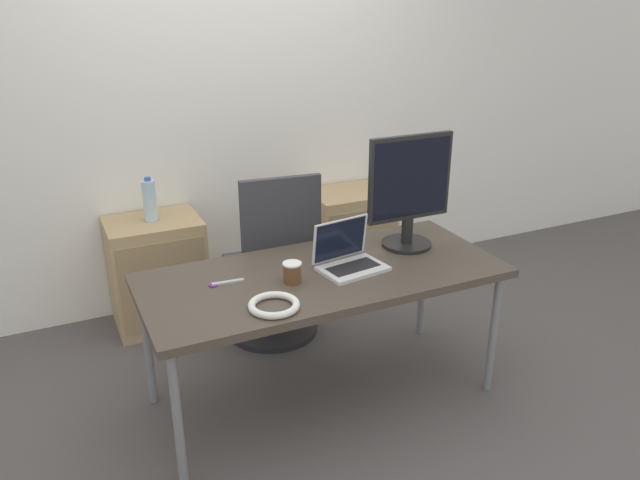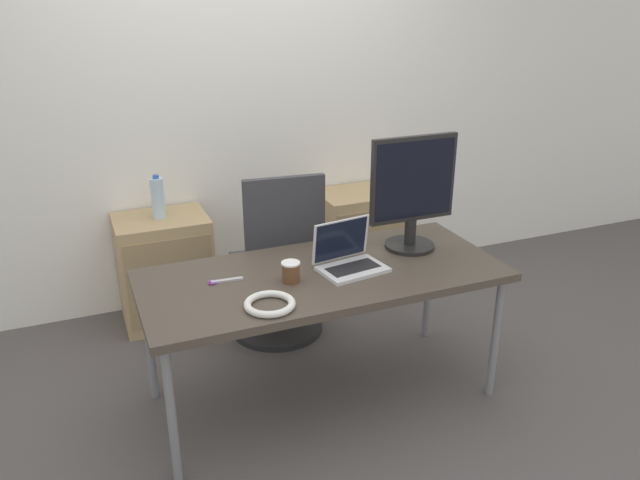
{
  "view_description": "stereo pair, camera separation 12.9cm",
  "coord_description": "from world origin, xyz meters",
  "px_view_note": "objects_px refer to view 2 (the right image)",
  "views": [
    {
      "loc": [
        -1.16,
        -2.44,
        1.96
      ],
      "look_at": [
        0.0,
        0.04,
        0.85
      ],
      "focal_mm": 35.0,
      "sensor_mm": 36.0,
      "label": 1
    },
    {
      "loc": [
        -1.04,
        -2.49,
        1.96
      ],
      "look_at": [
        0.0,
        0.04,
        0.85
      ],
      "focal_mm": 35.0,
      "sensor_mm": 36.0,
      "label": 2
    }
  ],
  "objects_px": {
    "water_bottle": "(158,198)",
    "coffee_cup_brown": "(291,272)",
    "laptop_center": "(349,259)",
    "coffee_cup_white": "(346,240)",
    "cabinet_left": "(165,269)",
    "monitor": "(413,193)",
    "cabinet_right": "(358,239)",
    "cable_coil": "(270,304)",
    "office_chair": "(279,277)"
  },
  "relations": [
    {
      "from": "office_chair",
      "to": "water_bottle",
      "type": "relative_size",
      "value": 3.96
    },
    {
      "from": "office_chair",
      "to": "laptop_center",
      "type": "relative_size",
      "value": 3.11
    },
    {
      "from": "office_chair",
      "to": "monitor",
      "type": "xyz_separation_m",
      "value": [
        0.54,
        -0.55,
        0.62
      ]
    },
    {
      "from": "cabinet_right",
      "to": "office_chair",
      "type": "bearing_deg",
      "value": -147.94
    },
    {
      "from": "cabinet_left",
      "to": "monitor",
      "type": "relative_size",
      "value": 1.16
    },
    {
      "from": "water_bottle",
      "to": "coffee_cup_brown",
      "type": "bearing_deg",
      "value": -70.46
    },
    {
      "from": "coffee_cup_white",
      "to": "coffee_cup_brown",
      "type": "relative_size",
      "value": 1.19
    },
    {
      "from": "monitor",
      "to": "coffee_cup_white",
      "type": "bearing_deg",
      "value": 165.76
    },
    {
      "from": "laptop_center",
      "to": "cable_coil",
      "type": "bearing_deg",
      "value": -153.92
    },
    {
      "from": "office_chair",
      "to": "cabinet_right",
      "type": "distance_m",
      "value": 0.87
    },
    {
      "from": "cabinet_left",
      "to": "monitor",
      "type": "height_order",
      "value": "monitor"
    },
    {
      "from": "cabinet_right",
      "to": "laptop_center",
      "type": "relative_size",
      "value": 2.02
    },
    {
      "from": "office_chair",
      "to": "cable_coil",
      "type": "distance_m",
      "value": 1.02
    },
    {
      "from": "laptop_center",
      "to": "coffee_cup_white",
      "type": "bearing_deg",
      "value": 68.36
    },
    {
      "from": "water_bottle",
      "to": "laptop_center",
      "type": "relative_size",
      "value": 0.78
    },
    {
      "from": "cabinet_left",
      "to": "coffee_cup_brown",
      "type": "distance_m",
      "value": 1.3
    },
    {
      "from": "monitor",
      "to": "coffee_cup_white",
      "type": "relative_size",
      "value": 5.13
    },
    {
      "from": "water_bottle",
      "to": "monitor",
      "type": "distance_m",
      "value": 1.53
    },
    {
      "from": "coffee_cup_brown",
      "to": "cable_coil",
      "type": "distance_m",
      "value": 0.27
    },
    {
      "from": "cabinet_left",
      "to": "cabinet_right",
      "type": "xyz_separation_m",
      "value": [
        1.33,
        0.0,
        0.0
      ]
    },
    {
      "from": "coffee_cup_white",
      "to": "coffee_cup_brown",
      "type": "height_order",
      "value": "coffee_cup_white"
    },
    {
      "from": "cabinet_left",
      "to": "coffee_cup_white",
      "type": "bearing_deg",
      "value": -49.43
    },
    {
      "from": "monitor",
      "to": "laptop_center",
      "type": "bearing_deg",
      "value": -163.93
    },
    {
      "from": "laptop_center",
      "to": "coffee_cup_brown",
      "type": "bearing_deg",
      "value": -174.21
    },
    {
      "from": "office_chair",
      "to": "coffee_cup_white",
      "type": "distance_m",
      "value": 0.64
    },
    {
      "from": "coffee_cup_white",
      "to": "coffee_cup_brown",
      "type": "xyz_separation_m",
      "value": [
        -0.39,
        -0.23,
        -0.01
      ]
    },
    {
      "from": "cabinet_right",
      "to": "coffee_cup_white",
      "type": "bearing_deg",
      "value": -119.27
    },
    {
      "from": "laptop_center",
      "to": "cabinet_left",
      "type": "bearing_deg",
      "value": 122.48
    },
    {
      "from": "monitor",
      "to": "cable_coil",
      "type": "distance_m",
      "value": 0.99
    },
    {
      "from": "laptop_center",
      "to": "coffee_cup_white",
      "type": "height_order",
      "value": "laptop_center"
    },
    {
      "from": "cabinet_left",
      "to": "monitor",
      "type": "xyz_separation_m",
      "value": [
        1.13,
        -1.02,
        0.66
      ]
    },
    {
      "from": "office_chair",
      "to": "coffee_cup_brown",
      "type": "xyz_separation_m",
      "value": [
        -0.17,
        -0.7,
        0.37
      ]
    },
    {
      "from": "office_chair",
      "to": "laptop_center",
      "type": "distance_m",
      "value": 0.78
    },
    {
      "from": "monitor",
      "to": "coffee_cup_brown",
      "type": "xyz_separation_m",
      "value": [
        -0.71,
        -0.15,
        -0.25
      ]
    },
    {
      "from": "cable_coil",
      "to": "office_chair",
      "type": "bearing_deg",
      "value": 69.4
    },
    {
      "from": "water_bottle",
      "to": "coffee_cup_brown",
      "type": "relative_size",
      "value": 2.74
    },
    {
      "from": "cable_coil",
      "to": "coffee_cup_brown",
      "type": "bearing_deg",
      "value": 50.1
    },
    {
      "from": "cabinet_right",
      "to": "water_bottle",
      "type": "relative_size",
      "value": 2.58
    },
    {
      "from": "office_chair",
      "to": "monitor",
      "type": "height_order",
      "value": "monitor"
    },
    {
      "from": "cabinet_left",
      "to": "cable_coil",
      "type": "bearing_deg",
      "value": -79.82
    },
    {
      "from": "water_bottle",
      "to": "cable_coil",
      "type": "relative_size",
      "value": 1.2
    },
    {
      "from": "laptop_center",
      "to": "coffee_cup_brown",
      "type": "xyz_separation_m",
      "value": [
        -0.31,
        -0.03,
        0.0
      ]
    },
    {
      "from": "cabinet_right",
      "to": "monitor",
      "type": "distance_m",
      "value": 1.23
    },
    {
      "from": "monitor",
      "to": "cable_coil",
      "type": "height_order",
      "value": "monitor"
    },
    {
      "from": "office_chair",
      "to": "water_bottle",
      "type": "height_order",
      "value": "office_chair"
    },
    {
      "from": "office_chair",
      "to": "monitor",
      "type": "bearing_deg",
      "value": -45.74
    },
    {
      "from": "coffee_cup_white",
      "to": "cable_coil",
      "type": "distance_m",
      "value": 0.7
    },
    {
      "from": "cabinet_left",
      "to": "water_bottle",
      "type": "bearing_deg",
      "value": 90.0
    },
    {
      "from": "office_chair",
      "to": "monitor",
      "type": "distance_m",
      "value": 0.99
    },
    {
      "from": "cable_coil",
      "to": "monitor",
      "type": "bearing_deg",
      "value": 21.66
    }
  ]
}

